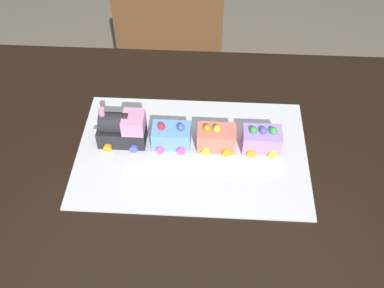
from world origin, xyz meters
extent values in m
cube|color=black|center=(0.00, 0.00, 0.72)|extent=(1.40, 1.00, 0.03)
cube|color=black|center=(-0.64, 0.44, 0.35)|extent=(0.07, 0.07, 0.71)
cube|color=black|center=(0.64, 0.44, 0.35)|extent=(0.07, 0.07, 0.71)
cube|color=brown|center=(-0.09, 0.90, 0.44)|extent=(0.42, 0.42, 0.04)
cube|color=brown|center=(-0.08, 0.72, 0.66)|extent=(0.40, 0.06, 0.40)
cube|color=brown|center=(0.07, 1.08, 0.21)|extent=(0.04, 0.04, 0.42)
cube|color=brown|center=(-0.27, 1.06, 0.21)|extent=(0.04, 0.04, 0.42)
cube|color=brown|center=(0.09, 0.74, 0.21)|extent=(0.04, 0.04, 0.42)
cube|color=brown|center=(-0.25, 0.72, 0.21)|extent=(0.04, 0.04, 0.42)
cube|color=silver|center=(0.05, 0.05, 0.74)|extent=(0.60, 0.40, 0.00)
cube|color=#232328|center=(-0.14, 0.08, 0.77)|extent=(0.12, 0.06, 0.05)
cylinder|color=#232328|center=(-0.15, 0.08, 0.81)|extent=(0.08, 0.05, 0.05)
cube|color=pink|center=(-0.10, 0.08, 0.82)|extent=(0.06, 0.06, 0.04)
cylinder|color=pink|center=(-0.18, 0.08, 0.84)|extent=(0.02, 0.02, 0.03)
sphere|color=#F4EFCC|center=(-0.21, 0.08, 0.78)|extent=(0.02, 0.02, 0.02)
cylinder|color=orange|center=(-0.17, 0.04, 0.76)|extent=(0.02, 0.01, 0.02)
cylinder|color=#4C59D8|center=(-0.10, 0.04, 0.76)|extent=(0.02, 0.01, 0.02)
cylinder|color=#4C59D8|center=(-0.17, 0.11, 0.76)|extent=(0.02, 0.01, 0.02)
cylinder|color=red|center=(-0.10, 0.11, 0.76)|extent=(0.02, 0.01, 0.02)
cube|color=#669EEA|center=(-0.01, 0.08, 0.77)|extent=(0.10, 0.06, 0.06)
cylinder|color=#D84CB2|center=(-0.04, 0.04, 0.76)|extent=(0.02, 0.01, 0.02)
cylinder|color=#D84CB2|center=(0.02, 0.04, 0.76)|extent=(0.02, 0.01, 0.02)
cylinder|color=orange|center=(-0.04, 0.11, 0.76)|extent=(0.02, 0.01, 0.02)
cylinder|color=yellow|center=(0.02, 0.11, 0.76)|extent=(0.02, 0.01, 0.02)
sphere|color=red|center=(-0.03, 0.08, 0.81)|extent=(0.02, 0.02, 0.02)
sphere|color=#4C59D8|center=(0.02, 0.08, 0.81)|extent=(0.02, 0.02, 0.02)
cube|color=#F27260|center=(0.11, 0.08, 0.77)|extent=(0.10, 0.06, 0.06)
cylinder|color=yellow|center=(0.08, 0.04, 0.76)|extent=(0.02, 0.01, 0.02)
cylinder|color=orange|center=(0.14, 0.04, 0.76)|extent=(0.02, 0.01, 0.02)
cylinder|color=green|center=(0.08, 0.11, 0.76)|extent=(0.02, 0.01, 0.02)
cylinder|color=red|center=(0.14, 0.11, 0.76)|extent=(0.02, 0.01, 0.02)
sphere|color=yellow|center=(0.11, 0.08, 0.81)|extent=(0.02, 0.02, 0.02)
sphere|color=orange|center=(0.08, 0.08, 0.81)|extent=(0.02, 0.02, 0.02)
cube|color=#AD84E0|center=(0.23, 0.08, 0.77)|extent=(0.10, 0.06, 0.06)
cylinder|color=orange|center=(0.20, 0.04, 0.76)|extent=(0.02, 0.01, 0.02)
cylinder|color=yellow|center=(0.25, 0.04, 0.76)|extent=(0.02, 0.01, 0.02)
cylinder|color=yellow|center=(0.20, 0.11, 0.76)|extent=(0.02, 0.01, 0.02)
cylinder|color=#D84CB2|center=(0.25, 0.11, 0.76)|extent=(0.02, 0.01, 0.02)
sphere|color=green|center=(0.20, 0.08, 0.81)|extent=(0.02, 0.02, 0.02)
sphere|color=green|center=(0.25, 0.08, 0.81)|extent=(0.02, 0.02, 0.02)
sphere|color=#4C59D8|center=(0.23, 0.08, 0.81)|extent=(0.02, 0.02, 0.02)
camera|label=1|loc=(0.09, -0.76, 1.64)|focal=43.20mm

